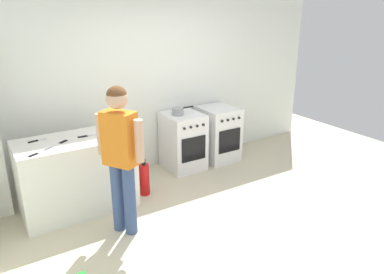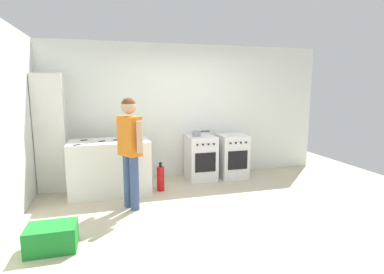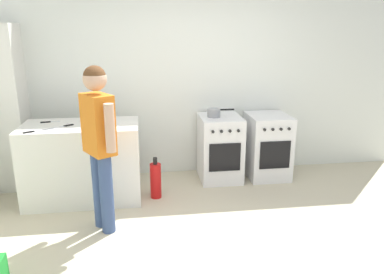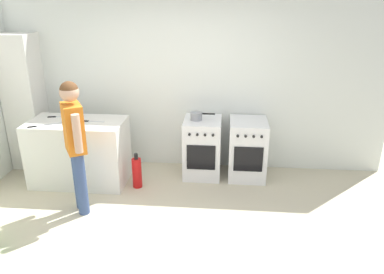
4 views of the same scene
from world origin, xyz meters
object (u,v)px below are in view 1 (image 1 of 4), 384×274
at_px(oven_left, 183,141).
at_px(knife_paring, 36,141).
at_px(knife_carving, 91,135).
at_px(person, 120,149).
at_px(oven_right, 218,134).
at_px(knife_chef, 40,152).
at_px(pot, 178,111).
at_px(fire_extinguisher, 144,179).
at_px(knife_bread, 56,145).

distance_m(oven_left, knife_paring, 2.14).
xyz_separation_m(knife_carving, person, (0.07, -0.76, 0.07)).
bearing_deg(oven_right, knife_paring, -175.27).
distance_m(oven_right, knife_chef, 2.86).
distance_m(pot, knife_paring, 2.00).
xyz_separation_m(person, fire_extinguisher, (0.54, 0.65, -0.75)).
bearing_deg(person, oven_right, 28.66).
height_order(oven_right, knife_chef, knife_chef).
height_order(knife_chef, knife_carving, same).
bearing_deg(person, fire_extinguisher, 50.13).
xyz_separation_m(knife_bread, person, (0.49, -0.65, 0.07)).
bearing_deg(oven_left, person, -141.42).
bearing_deg(knife_paring, knife_carving, -13.58).
xyz_separation_m(knife_paring, knife_carving, (0.59, -0.14, -0.00)).
relative_size(oven_left, knife_chef, 2.98).
relative_size(knife_chef, fire_extinguisher, 0.57).
bearing_deg(oven_right, pot, -179.15).
relative_size(pot, fire_extinguisher, 0.70).
relative_size(pot, knife_bread, 1.12).
distance_m(knife_paring, person, 1.12).
bearing_deg(fire_extinguisher, oven_left, 28.78).
bearing_deg(person, oven_left, 38.58).
bearing_deg(person, pot, 40.12).
height_order(oven_right, pot, pot).
xyz_separation_m(pot, knife_bread, (-1.81, -0.46, -0.00)).
bearing_deg(pot, oven_left, 7.11).
relative_size(oven_right, fire_extinguisher, 1.70).
distance_m(pot, person, 1.73).
distance_m(knife_chef, person, 0.86).
distance_m(oven_left, pot, 0.49).
bearing_deg(knife_chef, knife_paring, 85.70).
distance_m(knife_paring, knife_carving, 0.61).
distance_m(knife_bread, fire_extinguisher, 1.24).
relative_size(knife_chef, knife_carving, 0.86).
height_order(knife_chef, knife_paring, same).
bearing_deg(knife_carving, person, -84.58).
distance_m(knife_carving, fire_extinguisher, 0.93).
xyz_separation_m(knife_chef, knife_paring, (0.03, 0.39, 0.00)).
bearing_deg(oven_left, fire_extinguisher, -151.22).
relative_size(pot, knife_chef, 1.22).
distance_m(knife_chef, fire_extinguisher, 1.42).
bearing_deg(oven_left, oven_right, -0.00).
xyz_separation_m(oven_right, fire_extinguisher, (-1.52, -0.48, -0.21)).
relative_size(knife_bread, knife_carving, 0.94).
height_order(knife_paring, knife_carving, same).
height_order(oven_right, knife_bread, knife_bread).
relative_size(oven_left, fire_extinguisher, 1.70).
xyz_separation_m(oven_left, knife_chef, (-2.10, -0.61, 0.48)).
xyz_separation_m(oven_left, pot, (-0.09, -0.01, 0.48)).
bearing_deg(knife_chef, pot, 16.64).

